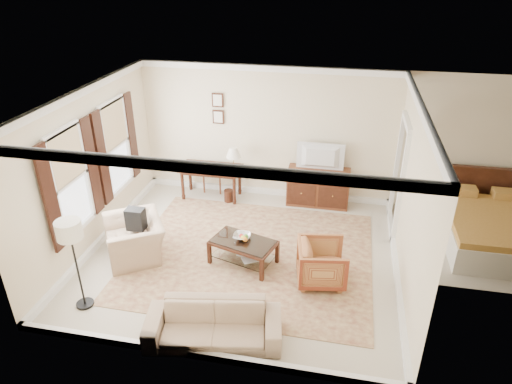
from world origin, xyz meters
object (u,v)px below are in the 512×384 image
(tv, at_px, (321,149))
(club_armchair, at_px, (134,233))
(writing_desk, at_px, (211,172))
(sideboard, at_px, (318,187))
(sofa, at_px, (213,319))
(striped_armchair, at_px, (322,261))
(coffee_table, at_px, (243,246))

(tv, relative_size, club_armchair, 0.86)
(writing_desk, height_order, sideboard, sideboard)
(sofa, bearing_deg, sideboard, 65.71)
(striped_armchair, bearing_deg, coffee_table, 71.18)
(sideboard, relative_size, striped_armchair, 1.67)
(club_armchair, distance_m, sofa, 2.58)
(sideboard, height_order, striped_armchair, sideboard)
(coffee_table, bearing_deg, sofa, -90.14)
(striped_armchair, height_order, sofa, striped_armchair)
(striped_armchair, height_order, club_armchair, club_armchair)
(tv, bearing_deg, coffee_table, 65.85)
(sofa, bearing_deg, coffee_table, 79.88)
(writing_desk, xyz_separation_m, coffee_table, (1.26, -2.31, -0.26))
(sideboard, bearing_deg, sofa, -104.31)
(writing_desk, bearing_deg, club_armchair, -105.70)
(club_armchair, xyz_separation_m, sofa, (1.94, -1.70, -0.11))
(writing_desk, bearing_deg, striped_armchair, -44.05)
(striped_armchair, bearing_deg, sideboard, -3.42)
(tv, bearing_deg, club_armchair, 40.44)
(tv, bearing_deg, sideboard, -90.00)
(striped_armchair, bearing_deg, club_armchair, 79.33)
(sideboard, bearing_deg, coffee_table, -113.97)
(tv, bearing_deg, writing_desk, 3.15)
(tv, distance_m, sofa, 4.52)
(coffee_table, height_order, sofa, sofa)
(writing_desk, xyz_separation_m, tv, (2.35, 0.13, 0.67))
(writing_desk, distance_m, sideboard, 2.37)
(coffee_table, bearing_deg, tv, 65.85)
(sideboard, height_order, sofa, sideboard)
(club_armchair, bearing_deg, striped_armchair, 55.84)
(tv, xyz_separation_m, striped_armchair, (0.28, -2.67, -0.89))
(coffee_table, relative_size, striped_armchair, 1.57)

